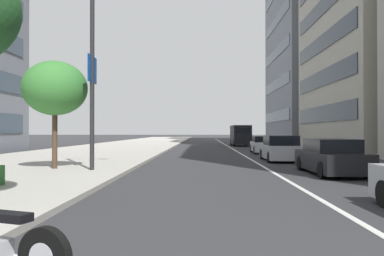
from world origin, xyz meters
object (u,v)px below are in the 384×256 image
(delivery_van_ahead, at_px, (240,135))
(car_following_behind, at_px, (331,158))
(car_mid_block_traffic, at_px, (264,145))
(car_approaching_light, at_px, (280,149))
(street_lamp_with_banners, at_px, (100,48))
(street_tree_mid_sidewalk, at_px, (55,89))

(delivery_van_ahead, bearing_deg, car_following_behind, -179.57)
(car_following_behind, distance_m, car_mid_block_traffic, 15.45)
(car_approaching_light, bearing_deg, street_lamp_with_banners, 130.35)
(delivery_van_ahead, height_order, street_tree_mid_sidewalk, street_tree_mid_sidewalk)
(car_following_behind, relative_size, street_tree_mid_sidewalk, 1.02)
(car_following_behind, height_order, street_lamp_with_banners, street_lamp_with_banners)
(car_following_behind, xyz_separation_m, street_lamp_with_banners, (-0.04, 9.36, 4.45))
(delivery_van_ahead, distance_m, street_tree_mid_sidewalk, 32.41)
(street_tree_mid_sidewalk, bearing_deg, car_approaching_light, -58.59)
(car_following_behind, relative_size, street_lamp_with_banners, 0.55)
(delivery_van_ahead, relative_size, street_tree_mid_sidewalk, 1.16)
(street_tree_mid_sidewalk, bearing_deg, delivery_van_ahead, -19.51)
(car_approaching_light, relative_size, street_tree_mid_sidewalk, 1.00)
(car_mid_block_traffic, xyz_separation_m, street_tree_mid_sidewalk, (-14.91, 11.13, 2.91))
(car_following_behind, bearing_deg, delivery_van_ahead, 0.64)
(street_lamp_with_banners, distance_m, street_tree_mid_sidewalk, 2.69)
(car_approaching_light, height_order, street_lamp_with_banners, street_lamp_with_banners)
(car_following_behind, height_order, car_approaching_light, car_approaching_light)
(street_lamp_with_banners, bearing_deg, delivery_van_ahead, -15.65)
(car_mid_block_traffic, bearing_deg, car_following_behind, -176.85)
(street_lamp_with_banners, bearing_deg, car_following_behind, -89.75)
(car_mid_block_traffic, xyz_separation_m, street_lamp_with_banners, (-15.49, 9.03, 4.48))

